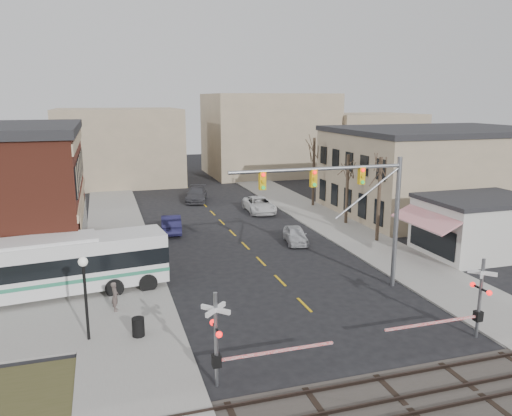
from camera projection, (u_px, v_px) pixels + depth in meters
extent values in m
plane|color=black|center=(319.00, 320.00, 26.14)|extent=(160.00, 160.00, 0.00)
cube|color=gray|center=(118.00, 235.00, 42.03)|extent=(5.00, 60.00, 0.12)
cube|color=gray|center=(324.00, 219.00, 47.53)|extent=(5.00, 60.00, 0.12)
cube|color=#332D28|center=(408.00, 408.00, 18.68)|extent=(160.00, 5.00, 0.06)
cube|color=#2D231E|center=(400.00, 398.00, 19.11)|extent=(160.00, 0.08, 0.14)
cube|color=#2D231E|center=(381.00, 379.00, 20.45)|extent=(160.00, 0.08, 0.14)
cube|color=#2D231E|center=(415.00, 413.00, 18.21)|extent=(160.00, 0.08, 0.14)
cube|color=tan|center=(82.00, 196.00, 36.68)|extent=(0.10, 15.00, 0.50)
cube|color=tan|center=(77.00, 140.00, 35.79)|extent=(0.10, 15.00, 0.70)
cube|color=black|center=(84.00, 229.00, 37.21)|extent=(0.08, 13.00, 2.60)
cube|color=gray|center=(438.00, 173.00, 50.30)|extent=(20.00, 15.00, 8.00)
cube|color=#262628|center=(441.00, 130.00, 49.39)|extent=(20.30, 15.30, 0.50)
cube|color=beige|center=(479.00, 228.00, 36.87)|extent=(8.00, 6.00, 4.00)
cube|color=#262628|center=(482.00, 199.00, 36.41)|extent=(8.20, 6.20, 0.30)
cube|color=red|center=(424.00, 219.00, 35.27)|extent=(1.68, 6.00, 0.87)
cylinder|color=#382B21|center=(379.00, 199.00, 39.62)|extent=(0.28, 0.28, 6.75)
cylinder|color=#382B21|center=(347.00, 189.00, 45.35)|extent=(0.28, 0.28, 6.30)
cylinder|color=#382B21|center=(314.00, 172.00, 52.77)|extent=(0.28, 0.28, 7.20)
cube|color=silver|center=(51.00, 266.00, 28.72)|extent=(13.36, 4.37, 2.94)
cube|color=black|center=(50.00, 262.00, 28.67)|extent=(13.40, 4.42, 0.98)
cube|color=#297D5D|center=(52.00, 277.00, 28.86)|extent=(13.40, 4.42, 0.22)
cylinder|color=black|center=(53.00, 288.00, 29.01)|extent=(1.42, 2.95, 1.09)
cylinder|color=gray|center=(396.00, 223.00, 30.07)|extent=(0.28, 0.28, 8.00)
cylinder|color=gray|center=(319.00, 169.00, 27.81)|extent=(10.40, 0.20, 0.20)
cube|color=gold|center=(361.00, 176.00, 28.70)|extent=(0.35, 0.30, 1.00)
cube|color=gold|center=(313.00, 178.00, 27.83)|extent=(0.35, 0.30, 1.00)
cube|color=gold|center=(262.00, 181.00, 26.96)|extent=(0.35, 0.30, 1.00)
cylinder|color=gray|center=(216.00, 340.00, 19.74)|extent=(0.16, 0.16, 4.00)
cube|color=silver|center=(216.00, 309.00, 19.46)|extent=(1.00, 1.00, 0.18)
cube|color=silver|center=(216.00, 309.00, 19.46)|extent=(1.00, 1.00, 0.18)
sphere|color=#FF0C0C|center=(219.00, 335.00, 19.12)|extent=(0.26, 0.26, 0.26)
sphere|color=#FF0C0C|center=(213.00, 323.00, 20.14)|extent=(0.26, 0.26, 0.26)
cube|color=black|center=(217.00, 361.00, 19.93)|extent=(0.35, 0.35, 0.50)
cube|color=#FF0C0C|center=(278.00, 351.00, 20.68)|extent=(5.00, 0.10, 0.10)
cylinder|color=gray|center=(480.00, 298.00, 23.83)|extent=(0.16, 0.16, 4.00)
cube|color=silver|center=(483.00, 273.00, 23.55)|extent=(1.00, 1.00, 0.18)
cube|color=silver|center=(483.00, 273.00, 23.55)|extent=(1.00, 1.00, 0.18)
sphere|color=#FF0C0C|center=(489.00, 293.00, 23.20)|extent=(0.26, 0.26, 0.26)
sphere|color=#FF0C0C|center=(473.00, 285.00, 24.23)|extent=(0.26, 0.26, 0.26)
cube|color=black|center=(478.00, 316.00, 24.02)|extent=(0.35, 0.35, 0.50)
cube|color=#FF0C0C|center=(432.00, 323.00, 23.27)|extent=(5.00, 0.10, 0.10)
cylinder|color=black|center=(86.00, 303.00, 23.38)|extent=(0.14, 0.14, 3.73)
sphere|color=silver|center=(83.00, 262.00, 22.95)|extent=(0.44, 0.44, 0.44)
cylinder|color=black|center=(138.00, 327.00, 24.03)|extent=(0.60, 0.60, 0.92)
imported|color=#B4B5B9|center=(296.00, 235.00, 39.87)|extent=(2.29, 4.17, 1.34)
imported|color=#19183C|center=(171.00, 224.00, 43.02)|extent=(2.13, 4.89, 1.56)
imported|color=silver|center=(259.00, 205.00, 50.67)|extent=(2.87, 5.68, 1.54)
imported|color=#38383C|center=(197.00, 194.00, 56.01)|extent=(3.48, 5.72, 1.55)
imported|color=#574A46|center=(115.00, 296.00, 26.83)|extent=(0.43, 0.62, 1.62)
imported|color=#2B384C|center=(94.00, 274.00, 30.21)|extent=(1.02, 0.99, 1.65)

